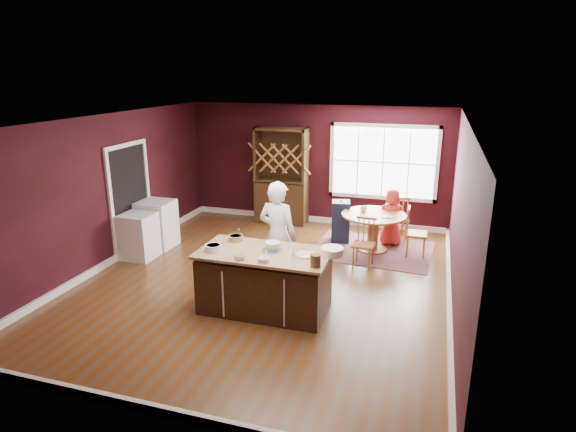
% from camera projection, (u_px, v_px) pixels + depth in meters
% --- Properties ---
extents(room_shell, '(7.00, 7.00, 7.00)m').
position_uv_depth(room_shell, '(265.00, 204.00, 7.79)').
color(room_shell, '#562E11').
rests_on(room_shell, ground).
extents(window, '(2.36, 0.10, 1.66)m').
position_uv_depth(window, '(383.00, 162.00, 10.49)').
color(window, white).
rests_on(window, room_shell).
extents(doorway, '(0.08, 1.26, 2.13)m').
position_uv_depth(doorway, '(131.00, 200.00, 9.27)').
color(doorway, white).
rests_on(doorway, room_shell).
extents(kitchen_island, '(1.91, 1.00, 0.92)m').
position_uv_depth(kitchen_island, '(265.00, 282.00, 7.08)').
color(kitchen_island, black).
rests_on(kitchen_island, ground).
extents(dining_table, '(1.25, 1.25, 0.75)m').
position_uv_depth(dining_table, '(373.00, 224.00, 9.40)').
color(dining_table, brown).
rests_on(dining_table, ground).
extents(baker, '(0.72, 0.53, 1.79)m').
position_uv_depth(baker, '(278.00, 236.00, 7.67)').
color(baker, white).
rests_on(baker, ground).
extents(layer_cake, '(0.31, 0.31, 0.12)m').
position_uv_depth(layer_cake, '(272.00, 246.00, 6.97)').
color(layer_cake, silver).
rests_on(layer_cake, kitchen_island).
extents(bowl_blue, '(0.24, 0.24, 0.09)m').
position_uv_depth(bowl_blue, '(213.00, 248.00, 6.95)').
color(bowl_blue, silver).
rests_on(bowl_blue, kitchen_island).
extents(bowl_yellow, '(0.22, 0.22, 0.08)m').
position_uv_depth(bowl_yellow, '(236.00, 238.00, 7.37)').
color(bowl_yellow, olive).
rests_on(bowl_yellow, kitchen_island).
extents(bowl_pink, '(0.16, 0.16, 0.06)m').
position_uv_depth(bowl_pink, '(239.00, 257.00, 6.65)').
color(bowl_pink, silver).
rests_on(bowl_pink, kitchen_island).
extents(bowl_olive, '(0.16, 0.16, 0.06)m').
position_uv_depth(bowl_olive, '(264.00, 260.00, 6.56)').
color(bowl_olive, beige).
rests_on(bowl_olive, kitchen_island).
extents(drinking_glass, '(0.07, 0.07, 0.13)m').
position_uv_depth(drinking_glass, '(292.00, 251.00, 6.77)').
color(drinking_glass, white).
rests_on(drinking_glass, kitchen_island).
extents(dinner_plate, '(0.29, 0.29, 0.02)m').
position_uv_depth(dinner_plate, '(306.00, 255.00, 6.80)').
color(dinner_plate, '#F0EAAC').
rests_on(dinner_plate, kitchen_island).
extents(white_tub, '(0.33, 0.33, 0.11)m').
position_uv_depth(white_tub, '(332.00, 251.00, 6.79)').
color(white_tub, white).
rests_on(white_tub, kitchen_island).
extents(stoneware_crock, '(0.14, 0.14, 0.17)m').
position_uv_depth(stoneware_crock, '(315.00, 261.00, 6.39)').
color(stoneware_crock, brown).
rests_on(stoneware_crock, kitchen_island).
extents(rug, '(2.41, 1.92, 0.01)m').
position_uv_depth(rug, '(372.00, 250.00, 9.56)').
color(rug, brown).
rests_on(rug, ground).
extents(chair_east, '(0.40, 0.42, 0.96)m').
position_uv_depth(chair_east, '(417.00, 232.00, 9.15)').
color(chair_east, brown).
rests_on(chair_east, ground).
extents(chair_south, '(0.41, 0.39, 0.91)m').
position_uv_depth(chair_south, '(364.00, 243.00, 8.64)').
color(chair_south, brown).
rests_on(chair_south, ground).
extents(chair_north, '(0.51, 0.49, 0.96)m').
position_uv_depth(chair_north, '(398.00, 217.00, 10.09)').
color(chair_north, olive).
rests_on(chair_north, ground).
extents(seated_woman, '(0.64, 0.49, 1.17)m').
position_uv_depth(seated_woman, '(391.00, 217.00, 9.69)').
color(seated_woman, red).
rests_on(seated_woman, ground).
extents(high_chair, '(0.43, 0.43, 0.90)m').
position_uv_depth(high_chair, '(341.00, 221.00, 9.93)').
color(high_chair, black).
rests_on(high_chair, ground).
extents(toddler, '(0.18, 0.14, 0.26)m').
position_uv_depth(toddler, '(340.00, 203.00, 9.85)').
color(toddler, '#8CA5BF').
rests_on(toddler, high_chair).
extents(table_plate, '(0.21, 0.21, 0.02)m').
position_uv_depth(table_plate, '(388.00, 216.00, 9.15)').
color(table_plate, beige).
rests_on(table_plate, dining_table).
extents(table_cup, '(0.16, 0.16, 0.10)m').
position_uv_depth(table_cup, '(364.00, 209.00, 9.50)').
color(table_cup, silver).
rests_on(table_cup, dining_table).
extents(hutch, '(1.20, 0.50, 2.20)m').
position_uv_depth(hutch, '(282.00, 176.00, 11.02)').
color(hutch, black).
rests_on(hutch, ground).
extents(washer, '(0.59, 0.57, 0.86)m').
position_uv_depth(washer, '(139.00, 236.00, 9.06)').
color(washer, white).
rests_on(washer, ground).
extents(dryer, '(0.65, 0.63, 0.94)m').
position_uv_depth(dryer, '(157.00, 224.00, 9.63)').
color(dryer, silver).
rests_on(dryer, ground).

